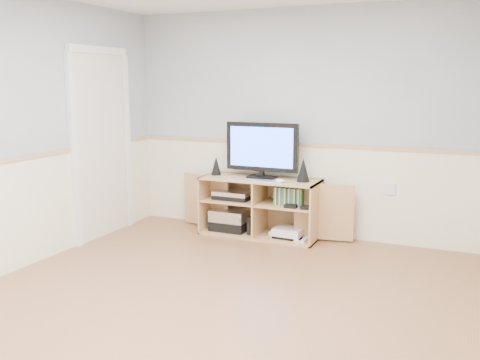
# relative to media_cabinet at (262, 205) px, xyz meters

# --- Properties ---
(room) EXTENTS (4.04, 4.54, 2.54)m
(room) POSITION_rel_media_cabinet_xyz_m (0.30, -1.91, 0.88)
(room) COLOR #A8714B
(room) RESTS_ON ground
(media_cabinet) EXTENTS (2.06, 0.49, 0.65)m
(media_cabinet) POSITION_rel_media_cabinet_xyz_m (0.00, 0.00, 0.00)
(media_cabinet) COLOR tan
(media_cabinet) RESTS_ON floor
(monitor) EXTENTS (0.84, 0.18, 0.62)m
(monitor) POSITION_rel_media_cabinet_xyz_m (0.00, -0.01, 0.65)
(monitor) COLOR black
(monitor) RESTS_ON media_cabinet
(speaker_left) EXTENTS (0.11, 0.11, 0.21)m
(speaker_left) POSITION_rel_media_cabinet_xyz_m (-0.55, -0.04, 0.42)
(speaker_left) COLOR black
(speaker_left) RESTS_ON media_cabinet
(speaker_right) EXTENTS (0.14, 0.14, 0.26)m
(speaker_right) POSITION_rel_media_cabinet_xyz_m (0.49, -0.04, 0.45)
(speaker_right) COLOR black
(speaker_right) RESTS_ON media_cabinet
(keyboard) EXTENTS (0.30, 0.16, 0.01)m
(keyboard) POSITION_rel_media_cabinet_xyz_m (0.15, -0.20, 0.32)
(keyboard) COLOR silver
(keyboard) RESTS_ON media_cabinet
(mouse) EXTENTS (0.11, 0.08, 0.04)m
(mouse) POSITION_rel_media_cabinet_xyz_m (0.28, -0.20, 0.34)
(mouse) COLOR white
(mouse) RESTS_ON media_cabinet
(av_components) EXTENTS (0.51, 0.31, 0.47)m
(av_components) POSITION_rel_media_cabinet_xyz_m (-0.35, -0.06, -0.11)
(av_components) COLOR black
(av_components) RESTS_ON media_cabinet
(game_consoles) EXTENTS (0.45, 0.30, 0.11)m
(game_consoles) POSITION_rel_media_cabinet_xyz_m (0.34, -0.07, -0.26)
(game_consoles) COLOR white
(game_consoles) RESTS_ON media_cabinet
(game_cases) EXTENTS (0.32, 0.14, 0.19)m
(game_cases) POSITION_rel_media_cabinet_xyz_m (0.35, -0.08, 0.15)
(game_cases) COLOR #3F8C3F
(game_cases) RESTS_ON media_cabinet
(wall_outlet) EXTENTS (0.12, 0.03, 0.12)m
(wall_outlet) POSITION_rel_media_cabinet_xyz_m (1.36, 0.20, 0.27)
(wall_outlet) COLOR white
(wall_outlet) RESTS_ON wall_back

